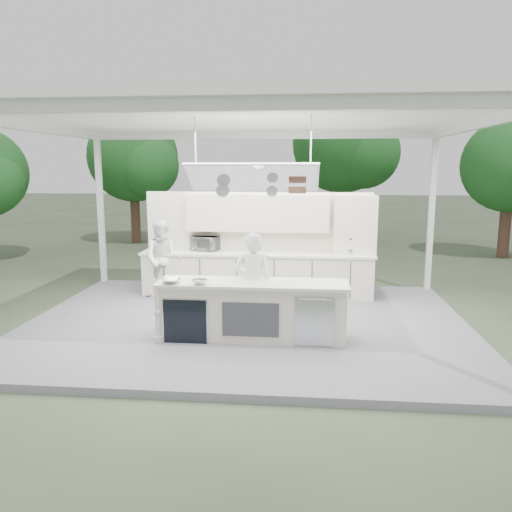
# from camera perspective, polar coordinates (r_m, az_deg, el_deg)

# --- Properties ---
(ground) EXTENTS (90.00, 90.00, 0.00)m
(ground) POSITION_cam_1_polar(r_m,az_deg,el_deg) (9.29, -1.04, -8.12)
(ground) COLOR #455339
(ground) RESTS_ON ground
(stage_deck) EXTENTS (8.00, 6.00, 0.12)m
(stage_deck) POSITION_cam_1_polar(r_m,az_deg,el_deg) (9.27, -1.04, -7.77)
(stage_deck) COLOR slate
(stage_deck) RESTS_ON ground
(tent) EXTENTS (8.20, 6.20, 3.86)m
(tent) POSITION_cam_1_polar(r_m,az_deg,el_deg) (8.84, -1.11, 15.33)
(tent) COLOR white
(tent) RESTS_ON ground
(demo_island) EXTENTS (3.10, 0.79, 0.95)m
(demo_island) POSITION_cam_1_polar(r_m,az_deg,el_deg) (8.23, -0.53, -6.20)
(demo_island) COLOR beige
(demo_island) RESTS_ON stage_deck
(back_counter) EXTENTS (5.08, 0.72, 0.95)m
(back_counter) POSITION_cam_1_polar(r_m,az_deg,el_deg) (10.96, 0.09, -2.04)
(back_counter) COLOR beige
(back_counter) RESTS_ON stage_deck
(back_wall_unit) EXTENTS (5.05, 0.48, 2.25)m
(back_wall_unit) POSITION_cam_1_polar(r_m,az_deg,el_deg) (10.97, 2.51, 3.14)
(back_wall_unit) COLOR beige
(back_wall_unit) RESTS_ON stage_deck
(tree_cluster) EXTENTS (19.55, 9.40, 5.85)m
(tree_cluster) POSITION_cam_1_polar(r_m,az_deg,el_deg) (18.58, 1.93, 11.31)
(tree_cluster) COLOR #472E23
(tree_cluster) RESTS_ON ground
(head_chef) EXTENTS (0.66, 0.46, 1.72)m
(head_chef) POSITION_cam_1_polar(r_m,az_deg,el_deg) (8.41, -0.35, -3.13)
(head_chef) COLOR white
(head_chef) RESTS_ON stage_deck
(sous_chef) EXTENTS (0.87, 0.70, 1.68)m
(sous_chef) POSITION_cam_1_polar(r_m,az_deg,el_deg) (10.92, -10.55, -0.32)
(sous_chef) COLOR white
(sous_chef) RESTS_ON stage_deck
(toaster_oven) EXTENTS (0.69, 0.57, 0.32)m
(toaster_oven) POSITION_cam_1_polar(r_m,az_deg,el_deg) (11.19, -5.84, 1.46)
(toaster_oven) COLOR silver
(toaster_oven) RESTS_ON back_counter
(bowl_large) EXTENTS (0.34, 0.34, 0.08)m
(bowl_large) POSITION_cam_1_polar(r_m,az_deg,el_deg) (8.13, -9.70, -2.82)
(bowl_large) COLOR #B6B8BD
(bowl_large) RESTS_ON demo_island
(bowl_small) EXTENTS (0.31, 0.31, 0.08)m
(bowl_small) POSITION_cam_1_polar(r_m,az_deg,el_deg) (7.99, -6.48, -2.96)
(bowl_small) COLOR silver
(bowl_small) RESTS_ON demo_island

